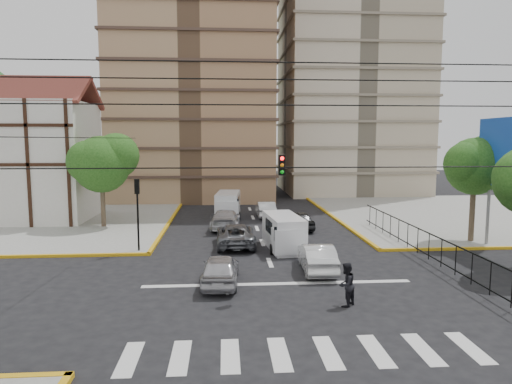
{
  "coord_description": "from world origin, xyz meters",
  "views": [
    {
      "loc": [
        -2.56,
        -20.0,
        6.94
      ],
      "look_at": [
        -0.77,
        5.25,
        4.0
      ],
      "focal_mm": 32.0,
      "sensor_mm": 36.0,
      "label": 1
    }
  ],
  "objects": [
    {
      "name": "traffic_light_hanging",
      "position": [
        0.0,
        -2.04,
        5.9
      ],
      "size": [
        18.0,
        9.12,
        0.92
      ],
      "color": "black",
      "rests_on": "ground"
    },
    {
      "name": "sidewalk_ne",
      "position": [
        20.0,
        20.0,
        0.07
      ],
      "size": [
        26.0,
        26.0,
        0.15
      ],
      "primitive_type": "cube",
      "color": "gray",
      "rests_on": "ground"
    },
    {
      "name": "traffic_light_nw",
      "position": [
        -7.8,
        7.8,
        3.11
      ],
      "size": [
        0.28,
        0.22,
        4.4
      ],
      "color": "black",
      "rests_on": "ground"
    },
    {
      "name": "stop_line",
      "position": [
        0.0,
        1.2,
        0.01
      ],
      "size": [
        13.0,
        0.4,
        0.01
      ],
      "primitive_type": "cube",
      "color": "silver",
      "rests_on": "ground"
    },
    {
      "name": "car_white_front_right",
      "position": [
        2.31,
        3.18,
        0.74
      ],
      "size": [
        1.76,
        4.57,
        1.48
      ],
      "primitive_type": "imported",
      "rotation": [
        0.0,
        0.0,
        3.1
      ],
      "color": "silver",
      "rests_on": "ground"
    },
    {
      "name": "car_darkgrey_mid_right",
      "position": [
        3.17,
        14.38,
        0.73
      ],
      "size": [
        2.19,
        4.43,
        1.45
      ],
      "primitive_type": "imported",
      "rotation": [
        0.0,
        0.0,
        3.26
      ],
      "color": "#27272A",
      "rests_on": "ground"
    },
    {
      "name": "ground",
      "position": [
        0.0,
        0.0,
        0.0
      ],
      "size": [
        160.0,
        160.0,
        0.0
      ],
      "primitive_type": "plane",
      "color": "black",
      "rests_on": "ground"
    },
    {
      "name": "car_grey_mid_left",
      "position": [
        -1.82,
        9.29,
        0.73
      ],
      "size": [
        2.46,
        5.26,
        1.46
      ],
      "primitive_type": "imported",
      "rotation": [
        0.0,
        0.0,
        3.15
      ],
      "color": "slate",
      "rests_on": "ground"
    },
    {
      "name": "billboard",
      "position": [
        14.45,
        6.0,
        6.0
      ],
      "size": [
        0.36,
        6.2,
        8.1
      ],
      "color": "slate",
      "rests_on": "ground"
    },
    {
      "name": "park_fence",
      "position": [
        9.0,
        4.5,
        0.0
      ],
      "size": [
        0.1,
        22.5,
        1.66
      ],
      "primitive_type": null,
      "color": "black",
      "rests_on": "ground"
    },
    {
      "name": "tudor_building",
      "position": [
        -19.0,
        20.0,
        5.25
      ],
      "size": [
        10.8,
        8.05,
        12.23
      ],
      "color": "silver",
      "rests_on": "ground"
    },
    {
      "name": "car_silver_rear_left",
      "position": [
        -2.47,
        15.03,
        0.76
      ],
      "size": [
        2.47,
        5.38,
        1.52
      ],
      "primitive_type": "imported",
      "rotation": [
        0.0,
        0.0,
        3.08
      ],
      "color": "#B2B2B7",
      "rests_on": "ground"
    },
    {
      "name": "van_left_lane",
      "position": [
        -2.2,
        20.28,
        1.07
      ],
      "size": [
        2.35,
        5.05,
        2.2
      ],
      "rotation": [
        0.0,
        0.0,
        -0.09
      ],
      "color": "silver",
      "rests_on": "ground"
    },
    {
      "name": "tower_beige",
      "position": [
        14.0,
        40.0,
        24.0
      ],
      "size": [
        17.0,
        16.0,
        48.0
      ],
      "primitive_type": "cube",
      "color": "tan",
      "rests_on": "ground"
    },
    {
      "name": "crosswalk_stripes",
      "position": [
        0.0,
        -6.0,
        0.01
      ],
      "size": [
        12.0,
        2.4,
        0.01
      ],
      "primitive_type": "cube",
      "color": "silver",
      "rests_on": "ground"
    },
    {
      "name": "sidewalk_nw",
      "position": [
        -20.0,
        20.0,
        0.07
      ],
      "size": [
        26.0,
        26.0,
        0.15
      ],
      "primitive_type": "cube",
      "color": "gray",
      "rests_on": "ground"
    },
    {
      "name": "tree_tudor",
      "position": [
        -11.9,
        16.01,
        5.22
      ],
      "size": [
        5.39,
        4.4,
        7.43
      ],
      "color": "#473828",
      "rests_on": "ground"
    },
    {
      "name": "pedestrian_crosswalk",
      "position": [
        2.48,
        -1.93,
        0.93
      ],
      "size": [
        1.13,
        1.13,
        1.85
      ],
      "primitive_type": "imported",
      "rotation": [
        0.0,
        0.0,
        3.92
      ],
      "color": "black",
      "rests_on": "ground"
    },
    {
      "name": "car_silver_front_left",
      "position": [
        -2.76,
        1.34,
        0.74
      ],
      "size": [
        1.96,
        4.4,
        1.47
      ],
      "primitive_type": "imported",
      "rotation": [
        0.0,
        0.0,
        3.09
      ],
      "color": "#B3B2B7",
      "rests_on": "ground"
    },
    {
      "name": "van_right_lane",
      "position": [
        1.2,
        7.99,
        1.04
      ],
      "size": [
        2.33,
        4.92,
        2.14
      ],
      "rotation": [
        0.0,
        0.0,
        0.1
      ],
      "color": "silver",
      "rests_on": "ground"
    },
    {
      "name": "car_white_rear_right",
      "position": [
        1.15,
        20.15,
        0.71
      ],
      "size": [
        1.59,
        4.36,
        1.43
      ],
      "primitive_type": "imported",
      "rotation": [
        0.0,
        0.0,
        3.16
      ],
      "color": "silver",
      "rests_on": "ground"
    },
    {
      "name": "tree_park_c",
      "position": [
        14.09,
        9.01,
        5.34
      ],
      "size": [
        4.65,
        3.8,
        7.25
      ],
      "color": "#473828",
      "rests_on": "ground"
    }
  ]
}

